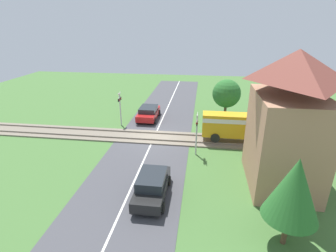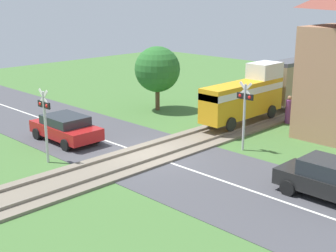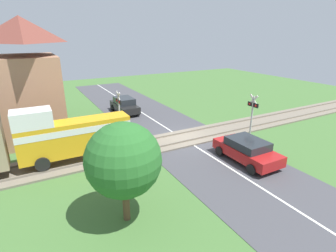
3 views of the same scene
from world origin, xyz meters
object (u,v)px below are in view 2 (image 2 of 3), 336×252
train (309,77)px  pedestrian_by_station (289,111)px  crossing_signal_east_approach (245,107)px  car_far_side (332,180)px  crossing_signal_west_approach (45,116)px  car_near_crossing (66,128)px

train → pedestrian_by_station: (1.58, -5.03, -1.14)m
train → crossing_signal_east_approach: bearing=-76.6°
pedestrian_by_station → car_far_side: bearing=-51.0°
car_far_side → crossing_signal_west_approach: crossing_signal_west_approach is taller
train → crossing_signal_east_approach: (2.60, -10.91, 0.25)m
crossing_signal_west_approach → crossing_signal_east_approach: (5.21, 7.55, 0.00)m
train → car_near_crossing: 16.83m
pedestrian_by_station → car_near_crossing: bearing=-119.4°
crossing_signal_east_approach → train: bearing=103.4°
crossing_signal_west_approach → crossing_signal_east_approach: 9.17m
pedestrian_by_station → crossing_signal_west_approach: bearing=-107.3°
car_near_crossing → crossing_signal_west_approach: crossing_signal_west_approach is taller
train → crossing_signal_west_approach: train is taller
pedestrian_by_station → train: bearing=107.4°
car_far_side → pedestrian_by_station: (-6.67, 8.22, -0.03)m
car_near_crossing → train: bearing=73.8°
train → car_near_crossing: train is taller
car_far_side → crossing_signal_west_approach: (-10.85, -5.22, 1.36)m
train → crossing_signal_west_approach: bearing=-98.0°
crossing_signal_east_approach → pedestrian_by_station: 6.13m
car_near_crossing → crossing_signal_east_approach: size_ratio=1.21×
crossing_signal_west_approach → crossing_signal_east_approach: bearing=55.4°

